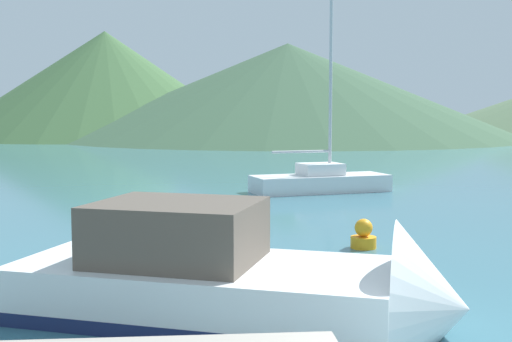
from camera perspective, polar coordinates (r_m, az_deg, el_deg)
motorboat_near at (r=9.26m, az=-0.71°, el=-10.09°), size 6.80×4.37×2.40m
sailboat_inner at (r=24.26m, az=5.74°, el=-0.74°), size 5.45×2.95×9.20m
buoy_marker at (r=14.29m, az=9.53°, el=-5.72°), size 0.56×0.56×0.65m
hill_central at (r=82.77m, az=-13.23°, el=7.50°), size 38.96×38.96×13.14m
hill_east at (r=77.11m, az=2.82°, el=7.11°), size 54.15×54.15×11.25m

